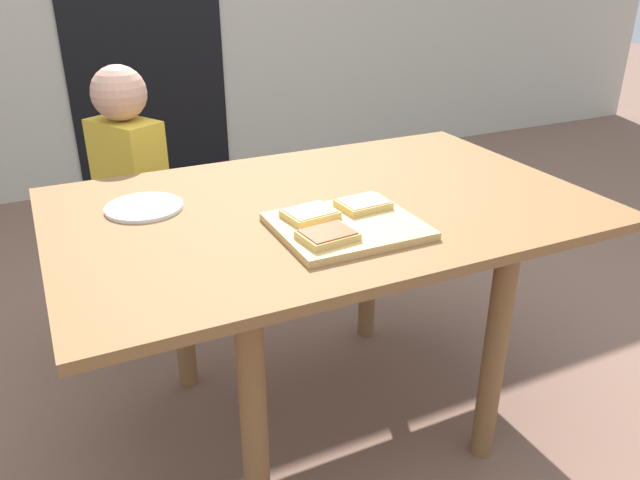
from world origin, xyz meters
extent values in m
plane|color=brown|center=(0.00, 0.00, 0.00)|extent=(16.00, 16.00, 0.00)
cube|color=black|center=(0.01, 2.37, 1.00)|extent=(0.90, 0.02, 2.00)
cube|color=brown|center=(0.00, 0.00, 0.69)|extent=(1.40, 0.90, 0.03)
cylinder|color=brown|center=(-0.34, -0.34, 0.34)|extent=(0.06, 0.06, 0.68)
cylinder|color=brown|center=(0.34, -0.34, 0.34)|extent=(0.06, 0.06, 0.68)
cylinder|color=brown|center=(-0.34, 0.34, 0.34)|extent=(0.06, 0.06, 0.68)
cylinder|color=brown|center=(0.34, 0.34, 0.34)|extent=(0.06, 0.06, 0.68)
cube|color=tan|center=(-0.03, -0.18, 0.72)|extent=(0.33, 0.29, 0.02)
cube|color=tan|center=(0.05, -0.11, 0.73)|extent=(0.13, 0.10, 0.02)
cube|color=beige|center=(0.05, -0.11, 0.74)|extent=(0.11, 0.09, 0.00)
cube|color=tan|center=(-0.11, -0.24, 0.73)|extent=(0.13, 0.11, 0.02)
cube|color=#AE3F20|center=(-0.11, -0.24, 0.74)|extent=(0.12, 0.10, 0.00)
cube|color=tan|center=(-0.10, -0.11, 0.73)|extent=(0.13, 0.11, 0.02)
cube|color=beige|center=(-0.10, -0.11, 0.74)|extent=(0.12, 0.10, 0.00)
cylinder|color=white|center=(-0.44, 0.16, 0.71)|extent=(0.20, 0.20, 0.01)
cylinder|color=#3C4563|center=(-0.42, 0.77, 0.23)|extent=(0.09, 0.09, 0.46)
cylinder|color=#3C4563|center=(-0.36, 0.65, 0.23)|extent=(0.09, 0.09, 0.46)
cube|color=gold|center=(-0.39, 0.71, 0.63)|extent=(0.24, 0.28, 0.35)
sphere|color=tan|center=(-0.39, 0.71, 0.90)|extent=(0.18, 0.18, 0.18)
cylinder|color=green|center=(1.94, 1.79, 0.01)|extent=(0.32, 0.32, 0.03)
camera|label=1|loc=(-0.67, -1.37, 1.31)|focal=34.95mm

